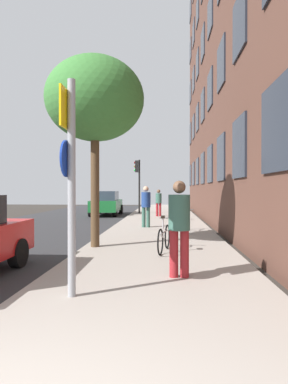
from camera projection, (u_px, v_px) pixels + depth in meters
ground_plane at (91, 224)px, 16.57m from camera, size 41.80×41.80×0.00m
road_asphalt at (50, 224)px, 16.70m from camera, size 7.00×38.00×0.01m
sidewalk at (161, 224)px, 16.34m from camera, size 4.20×38.00×0.12m
building_facade at (216, 29)px, 15.59m from camera, size 0.56×27.00×18.57m
sign_post at (70, 171)px, 5.03m from camera, size 0.15×0.60×3.29m
traffic_light at (138, 177)px, 22.57m from camera, size 0.43×0.24×3.64m
tree_near at (95, 100)px, 9.38m from camera, size 2.79×2.79×5.37m
bicycle_0 at (164, 238)px, 8.63m from camera, size 0.46×1.63×0.95m
bicycle_1 at (187, 222)px, 12.74m from camera, size 0.46×1.67×0.93m
bicycle_2 at (174, 213)px, 17.52m from camera, size 0.50×1.59×0.91m
pedestrian_0 at (179, 222)px, 6.13m from camera, size 0.56×0.56×1.79m
pedestrian_1 at (146, 204)px, 14.23m from camera, size 0.52×0.52×1.76m
pedestrian_2 at (159, 201)px, 20.05m from camera, size 0.40×0.40×1.62m
car_1 at (107, 203)px, 22.24m from camera, size 1.90×4.48×1.62m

